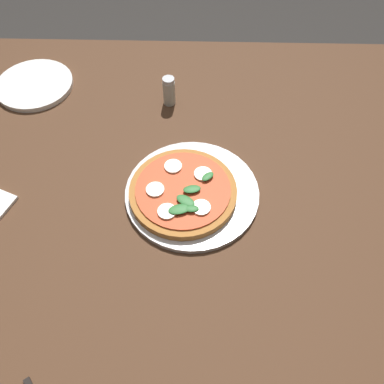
# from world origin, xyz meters

# --- Properties ---
(ground_plane) EXTENTS (6.00, 6.00, 0.00)m
(ground_plane) POSITION_xyz_m (0.00, 0.00, 0.00)
(ground_plane) COLOR #2D2B28
(dining_table) EXTENTS (1.40, 1.19, 0.72)m
(dining_table) POSITION_xyz_m (0.00, 0.00, 0.64)
(dining_table) COLOR #4C301E
(dining_table) RESTS_ON ground_plane
(serving_tray) EXTENTS (0.30, 0.30, 0.01)m
(serving_tray) POSITION_xyz_m (-0.06, -0.01, 0.73)
(serving_tray) COLOR silver
(serving_tray) RESTS_ON dining_table
(pizza) EXTENTS (0.24, 0.24, 0.03)m
(pizza) POSITION_xyz_m (-0.04, -0.01, 0.74)
(pizza) COLOR #B27033
(pizza) RESTS_ON serving_tray
(plate_white) EXTENTS (0.21, 0.21, 0.01)m
(plate_white) POSITION_xyz_m (0.39, -0.37, 0.73)
(plate_white) COLOR white
(plate_white) RESTS_ON dining_table
(pepper_shaker) EXTENTS (0.03, 0.03, 0.08)m
(pepper_shaker) POSITION_xyz_m (0.01, -0.32, 0.76)
(pepper_shaker) COLOR #B2B7AD
(pepper_shaker) RESTS_ON dining_table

